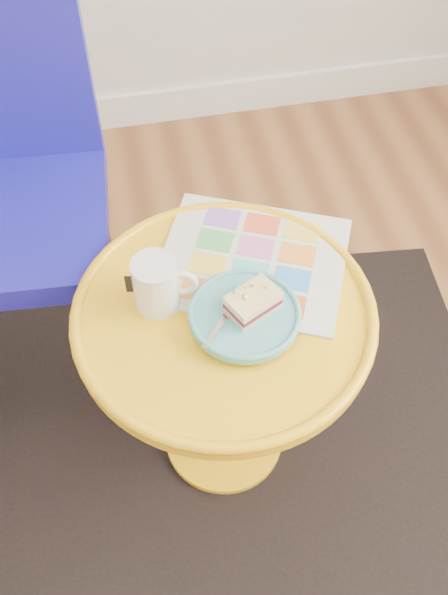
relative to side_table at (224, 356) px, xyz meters
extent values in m
cube|color=black|center=(0.00, 0.00, -0.37)|extent=(1.41, 1.23, 0.01)
cylinder|color=#F2B014|center=(0.00, 0.00, -0.36)|extent=(0.28, 0.28, 0.02)
cylinder|color=#F2B014|center=(0.00, 0.00, -0.11)|extent=(0.09, 0.09, 0.47)
cylinder|color=#F2B014|center=(0.00, 0.00, 0.13)|extent=(0.54, 0.54, 0.03)
cylinder|color=#19179A|center=(-0.24, 0.16, -0.15)|extent=(0.04, 0.04, 0.45)
cylinder|color=#19179A|center=(-0.21, 0.49, -0.15)|extent=(0.04, 0.04, 0.45)
cube|color=#19179A|center=(-0.39, 0.34, 0.11)|extent=(0.45, 0.45, 0.06)
cube|color=silver|center=(0.08, 0.10, 0.15)|extent=(0.43, 0.41, 0.01)
cylinder|color=white|center=(-0.11, 0.04, 0.20)|extent=(0.08, 0.08, 0.11)
torus|color=white|center=(-0.07, 0.03, 0.20)|extent=(0.06, 0.02, 0.06)
cylinder|color=#D1B78C|center=(-0.11, 0.04, 0.24)|extent=(0.07, 0.07, 0.01)
cylinder|color=#51A7AD|center=(0.03, -0.03, 0.15)|extent=(0.08, 0.08, 0.01)
cylinder|color=#51A7AD|center=(0.03, -0.03, 0.17)|extent=(0.20, 0.20, 0.02)
cube|color=#D3BC8C|center=(0.05, -0.03, 0.18)|extent=(0.10, 0.09, 0.01)
cube|color=maroon|center=(0.05, -0.03, 0.19)|extent=(0.10, 0.09, 0.01)
cube|color=#EADB8C|center=(0.05, -0.03, 0.20)|extent=(0.10, 0.09, 0.02)
cube|color=silver|center=(-0.01, -0.05, 0.18)|extent=(0.08, 0.09, 0.00)
cube|color=silver|center=(0.03, 0.01, 0.17)|extent=(0.04, 0.04, 0.00)
camera|label=1|loc=(-0.15, -0.69, 1.09)|focal=40.00mm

